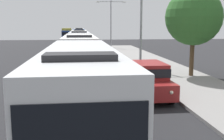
{
  "coord_description": "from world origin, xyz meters",
  "views": [
    {
      "loc": [
        -1.32,
        3.26,
        3.88
      ],
      "look_at": [
        0.41,
        17.89,
        1.5
      ],
      "focal_mm": 44.38,
      "sensor_mm": 36.0,
      "label": 1
    }
  ],
  "objects_px": {
    "bus_tail_end": "(79,34)",
    "box_truck_oncoming": "(67,34)",
    "bus_second_in_line": "(80,52)",
    "streetlamp_mid": "(141,10)",
    "bus_lead": "(81,85)",
    "streetlamp_far": "(111,19)",
    "bus_rear": "(79,35)",
    "roadside_tree": "(194,17)",
    "white_suv": "(149,78)",
    "bus_fourth_in_line": "(79,38)",
    "bus_middle": "(79,43)"
  },
  "relations": [
    {
      "from": "bus_tail_end",
      "to": "box_truck_oncoming",
      "type": "relative_size",
      "value": 1.52
    },
    {
      "from": "bus_second_in_line",
      "to": "bus_tail_end",
      "type": "relative_size",
      "value": 1.1
    },
    {
      "from": "bus_second_in_line",
      "to": "streetlamp_mid",
      "type": "bearing_deg",
      "value": 8.98
    },
    {
      "from": "bus_lead",
      "to": "bus_tail_end",
      "type": "height_order",
      "value": "same"
    },
    {
      "from": "bus_tail_end",
      "to": "streetlamp_far",
      "type": "distance_m",
      "value": 28.52
    },
    {
      "from": "streetlamp_far",
      "to": "streetlamp_mid",
      "type": "bearing_deg",
      "value": -90.0
    },
    {
      "from": "bus_lead",
      "to": "bus_second_in_line",
      "type": "distance_m",
      "value": 13.12
    },
    {
      "from": "bus_second_in_line",
      "to": "bus_rear",
      "type": "relative_size",
      "value": 1.0
    },
    {
      "from": "bus_tail_end",
      "to": "streetlamp_far",
      "type": "bearing_deg",
      "value": -79.02
    },
    {
      "from": "bus_tail_end",
      "to": "roadside_tree",
      "type": "relative_size",
      "value": 1.69
    },
    {
      "from": "white_suv",
      "to": "streetlamp_far",
      "type": "bearing_deg",
      "value": 87.04
    },
    {
      "from": "bus_tail_end",
      "to": "streetlamp_mid",
      "type": "xyz_separation_m",
      "value": [
        5.4,
        -51.04,
        3.49
      ]
    },
    {
      "from": "bus_second_in_line",
      "to": "bus_tail_end",
      "type": "bearing_deg",
      "value": 90.0
    },
    {
      "from": "bus_second_in_line",
      "to": "roadside_tree",
      "type": "distance_m",
      "value": 9.46
    },
    {
      "from": "bus_fourth_in_line",
      "to": "box_truck_oncoming",
      "type": "relative_size",
      "value": 1.57
    },
    {
      "from": "streetlamp_far",
      "to": "white_suv",
      "type": "bearing_deg",
      "value": -92.96
    },
    {
      "from": "box_truck_oncoming",
      "to": "streetlamp_mid",
      "type": "bearing_deg",
      "value": -80.41
    },
    {
      "from": "bus_rear",
      "to": "white_suv",
      "type": "xyz_separation_m",
      "value": [
        3.7,
        -47.48,
        -0.66
      ]
    },
    {
      "from": "roadside_tree",
      "to": "bus_rear",
      "type": "bearing_deg",
      "value": 101.11
    },
    {
      "from": "box_truck_oncoming",
      "to": "white_suv",
      "type": "bearing_deg",
      "value": -83.47
    },
    {
      "from": "bus_lead",
      "to": "bus_fourth_in_line",
      "type": "bearing_deg",
      "value": 90.0
    },
    {
      "from": "white_suv",
      "to": "bus_fourth_in_line",
      "type": "bearing_deg",
      "value": 96.06
    },
    {
      "from": "bus_second_in_line",
      "to": "streetlamp_far",
      "type": "relative_size",
      "value": 1.5
    },
    {
      "from": "streetlamp_mid",
      "to": "bus_second_in_line",
      "type": "bearing_deg",
      "value": -171.02
    },
    {
      "from": "bus_tail_end",
      "to": "bus_second_in_line",
      "type": "bearing_deg",
      "value": -90.0
    },
    {
      "from": "bus_lead",
      "to": "white_suv",
      "type": "bearing_deg",
      "value": 49.29
    },
    {
      "from": "bus_rear",
      "to": "roadside_tree",
      "type": "bearing_deg",
      "value": -78.89
    },
    {
      "from": "bus_middle",
      "to": "box_truck_oncoming",
      "type": "xyz_separation_m",
      "value": [
        -3.3,
        39.62,
        0.01
      ]
    },
    {
      "from": "bus_fourth_in_line",
      "to": "white_suv",
      "type": "xyz_separation_m",
      "value": [
        3.7,
        -34.84,
        -0.66
      ]
    },
    {
      "from": "bus_lead",
      "to": "bus_tail_end",
      "type": "relative_size",
      "value": 1.04
    },
    {
      "from": "bus_rear",
      "to": "streetlamp_far",
      "type": "bearing_deg",
      "value": -69.68
    },
    {
      "from": "bus_middle",
      "to": "white_suv",
      "type": "bearing_deg",
      "value": -80.26
    },
    {
      "from": "bus_middle",
      "to": "bus_second_in_line",
      "type": "bearing_deg",
      "value": -90.0
    },
    {
      "from": "white_suv",
      "to": "streetlamp_far",
      "type": "relative_size",
      "value": 0.58
    },
    {
      "from": "streetlamp_mid",
      "to": "roadside_tree",
      "type": "distance_m",
      "value": 5.35
    },
    {
      "from": "bus_lead",
      "to": "streetlamp_far",
      "type": "bearing_deg",
      "value": 81.74
    },
    {
      "from": "bus_middle",
      "to": "bus_rear",
      "type": "xyz_separation_m",
      "value": [
        0.0,
        25.94,
        0.0
      ]
    },
    {
      "from": "box_truck_oncoming",
      "to": "streetlamp_mid",
      "type": "height_order",
      "value": "streetlamp_mid"
    },
    {
      "from": "white_suv",
      "to": "streetlamp_mid",
      "type": "height_order",
      "value": "streetlamp_mid"
    },
    {
      "from": "streetlamp_mid",
      "to": "streetlamp_far",
      "type": "bearing_deg",
      "value": 90.0
    },
    {
      "from": "bus_tail_end",
      "to": "white_suv",
      "type": "distance_m",
      "value": 60.83
    },
    {
      "from": "bus_lead",
      "to": "bus_rear",
      "type": "relative_size",
      "value": 0.95
    },
    {
      "from": "bus_fourth_in_line",
      "to": "bus_tail_end",
      "type": "xyz_separation_m",
      "value": [
        -0.0,
        25.88,
        -0.0
      ]
    },
    {
      "from": "bus_second_in_line",
      "to": "bus_tail_end",
      "type": "xyz_separation_m",
      "value": [
        -0.0,
        51.9,
        -0.0
      ]
    },
    {
      "from": "bus_middle",
      "to": "bus_fourth_in_line",
      "type": "bearing_deg",
      "value": 90.0
    },
    {
      "from": "bus_middle",
      "to": "streetlamp_mid",
      "type": "distance_m",
      "value": 13.5
    },
    {
      "from": "box_truck_oncoming",
      "to": "streetlamp_far",
      "type": "xyz_separation_m",
      "value": [
        8.7,
        -28.25,
        3.24
      ]
    },
    {
      "from": "box_truck_oncoming",
      "to": "streetlamp_far",
      "type": "bearing_deg",
      "value": -72.89
    },
    {
      "from": "bus_middle",
      "to": "streetlamp_mid",
      "type": "bearing_deg",
      "value": -65.55
    },
    {
      "from": "bus_fourth_in_line",
      "to": "streetlamp_mid",
      "type": "distance_m",
      "value": 25.97
    }
  ]
}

